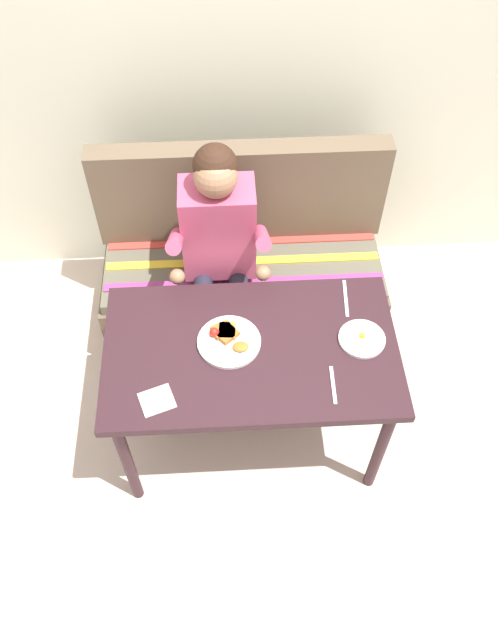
# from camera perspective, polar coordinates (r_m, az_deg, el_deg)

# --- Properties ---
(ground_plane) EXTENTS (8.00, 8.00, 0.00)m
(ground_plane) POSITION_cam_1_polar(r_m,az_deg,el_deg) (3.20, 0.15, -9.99)
(ground_plane) COLOR beige
(back_wall) EXTENTS (4.40, 0.10, 2.60)m
(back_wall) POSITION_cam_1_polar(r_m,az_deg,el_deg) (3.14, -1.21, 23.32)
(back_wall) COLOR beige
(back_wall) RESTS_ON ground
(table) EXTENTS (1.20, 0.70, 0.73)m
(table) POSITION_cam_1_polar(r_m,az_deg,el_deg) (2.64, 0.18, -3.54)
(table) COLOR black
(table) RESTS_ON ground
(couch) EXTENTS (1.44, 0.56, 1.00)m
(couch) POSITION_cam_1_polar(r_m,az_deg,el_deg) (3.36, -0.57, 4.32)
(couch) COLOR brown
(couch) RESTS_ON ground
(person) EXTENTS (0.45, 0.61, 1.21)m
(person) POSITION_cam_1_polar(r_m,az_deg,el_deg) (2.94, -2.71, 6.99)
(person) COLOR #B64667
(person) RESTS_ON ground
(plate_breakfast) EXTENTS (0.26, 0.26, 0.05)m
(plate_breakfast) POSITION_cam_1_polar(r_m,az_deg,el_deg) (2.58, -1.88, -1.76)
(plate_breakfast) COLOR white
(plate_breakfast) RESTS_ON table
(plate_eggs) EXTENTS (0.19, 0.19, 0.04)m
(plate_eggs) POSITION_cam_1_polar(r_m,az_deg,el_deg) (2.63, 10.12, -1.65)
(plate_eggs) COLOR white
(plate_eggs) RESTS_ON table
(napkin) EXTENTS (0.16, 0.15, 0.01)m
(napkin) POSITION_cam_1_polar(r_m,az_deg,el_deg) (2.46, -8.28, -7.17)
(napkin) COLOR silver
(napkin) RESTS_ON table
(fork) EXTENTS (0.02, 0.17, 0.00)m
(fork) POSITION_cam_1_polar(r_m,az_deg,el_deg) (2.49, 7.57, -5.81)
(fork) COLOR silver
(fork) RESTS_ON table
(knife) EXTENTS (0.03, 0.20, 0.00)m
(knife) POSITION_cam_1_polar(r_m,az_deg,el_deg) (2.75, 8.69, 1.94)
(knife) COLOR silver
(knife) RESTS_ON table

